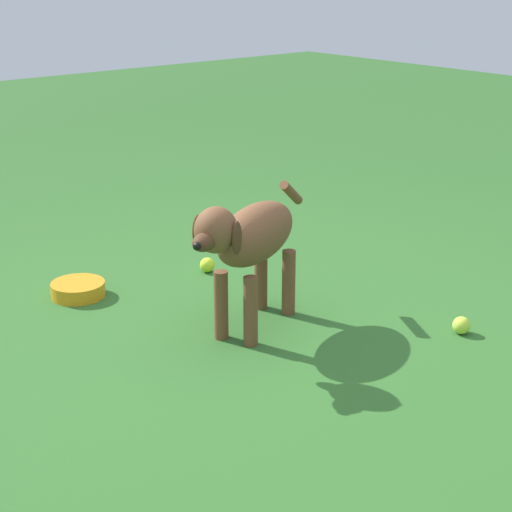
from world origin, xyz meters
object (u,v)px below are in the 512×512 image
dog (250,239)px  tennis_ball_1 (207,265)px  tennis_ball_0 (461,325)px  water_bowl (78,289)px

dog → tennis_ball_1: (0.24, 0.59, -0.32)m
tennis_ball_0 → tennis_ball_1: bearing=106.4°
tennis_ball_0 → water_bowl: (-0.90, 1.23, -0.00)m
tennis_ball_0 → dog: bearing=137.4°
tennis_ball_1 → water_bowl: size_ratio=0.30×
dog → tennis_ball_0: 0.84m
water_bowl → tennis_ball_1: bearing=-11.7°
dog → tennis_ball_0: size_ratio=11.38×
tennis_ball_0 → water_bowl: bearing=126.2°
tennis_ball_0 → tennis_ball_1: same height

